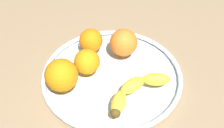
# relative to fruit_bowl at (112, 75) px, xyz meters

# --- Properties ---
(ground_plane) EXTENTS (1.63, 1.63, 0.04)m
(ground_plane) POSITION_rel_fruit_bowl_xyz_m (0.00, 0.00, -0.03)
(ground_plane) COLOR #987D5C
(fruit_bowl) EXTENTS (0.35, 0.35, 0.02)m
(fruit_bowl) POSITION_rel_fruit_bowl_xyz_m (0.00, 0.00, 0.00)
(fruit_bowl) COLOR silver
(fruit_bowl) RESTS_ON ground_plane
(banana) EXTENTS (0.18, 0.10, 0.03)m
(banana) POSITION_rel_fruit_bowl_xyz_m (0.03, 0.08, 0.02)
(banana) COLOR yellow
(banana) RESTS_ON fruit_bowl
(orange_front_left) EXTENTS (0.06, 0.06, 0.06)m
(orange_front_left) POSITION_rel_fruit_bowl_xyz_m (0.03, -0.05, 0.04)
(orange_front_left) COLOR orange
(orange_front_left) RESTS_ON fruit_bowl
(orange_center) EXTENTS (0.07, 0.07, 0.07)m
(orange_center) POSITION_rel_fruit_bowl_xyz_m (-0.08, -0.02, 0.04)
(orange_center) COLOR orange
(orange_center) RESTS_ON fruit_bowl
(orange_back_left) EXTENTS (0.06, 0.06, 0.06)m
(orange_back_left) POSITION_rel_fruit_bowl_xyz_m (-0.04, -0.10, 0.04)
(orange_back_left) COLOR orange
(orange_back_left) RESTS_ON fruit_bowl
(orange_back_right) EXTENTS (0.08, 0.08, 0.08)m
(orange_back_right) POSITION_rel_fruit_bowl_xyz_m (0.10, -0.07, 0.05)
(orange_back_right) COLOR orange
(orange_back_right) RESTS_ON fruit_bowl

